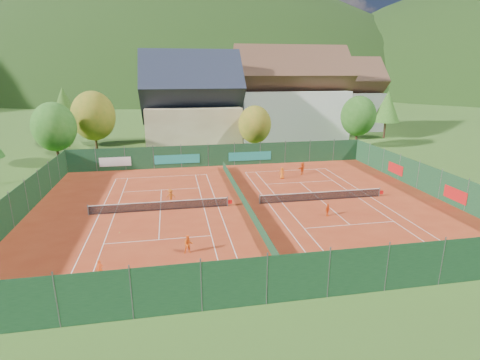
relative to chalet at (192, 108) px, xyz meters
name	(u,v)px	position (x,y,z in m)	size (l,w,h in m)	color
ground	(244,205)	(3.00, -30.00, -6.64)	(600.00, 600.00, 0.00)	#2F561B
clay_pad	(244,205)	(3.00, -30.00, -6.62)	(40.00, 32.00, 0.01)	#A33318
court_markings_left	(160,211)	(-5.00, -30.00, -6.61)	(11.03, 23.83, 0.00)	white
court_markings_right	(321,200)	(11.00, -30.00, -6.61)	(11.03, 23.83, 0.00)	white
tennis_net_left	(162,205)	(-4.85, -30.00, -6.12)	(13.30, 0.10, 1.02)	#59595B
tennis_net_right	(323,195)	(11.15, -30.00, -6.12)	(13.30, 0.10, 1.02)	#59595B
court_divider	(244,200)	(3.00, -30.00, -6.12)	(0.03, 28.80, 1.00)	#12341E
fence_north	(218,156)	(2.54, -14.01, -5.16)	(40.00, 0.10, 3.00)	#153A1F
fence_south	(298,277)	(3.00, -46.00, -5.12)	(40.00, 0.04, 3.00)	#14371D
fence_west	(19,204)	(-17.00, -30.00, -5.12)	(0.04, 32.00, 3.00)	#153A1C
fence_east	(428,180)	(23.00, -29.95, -5.14)	(0.09, 32.00, 3.00)	#14391F
chalet	(192,108)	(0.00, 0.00, 0.00)	(16.20, 12.00, 16.00)	beige
hotel_block_a	(290,99)	(19.00, 6.00, 0.76)	(21.60, 11.00, 17.25)	silver
hotel_block_b	(340,99)	(33.00, 14.00, -0.01)	(17.28, 10.00, 15.50)	silver
tree_west_front	(54,127)	(-19.00, -10.00, -1.23)	(5.72, 5.72, 8.69)	#432D18
tree_west_mid	(93,116)	(-15.00, -4.00, -0.56)	(6.44, 6.44, 9.78)	#412D17
tree_west_back	(64,107)	(-21.00, 4.00, 0.11)	(5.60, 5.60, 10.00)	#4C2B1B
tree_center	(255,125)	(9.00, -8.00, -1.91)	(5.01, 5.01, 7.60)	#442B18
tree_east_front	(358,116)	(27.00, -6.00, -1.23)	(5.72, 5.72, 8.69)	#4A2C1A
tree_east_mid	(387,106)	(37.00, 2.00, -0.56)	(5.04, 5.04, 9.00)	#452818
tree_east_back	(330,100)	(29.00, 10.00, 0.12)	(7.15, 7.15, 10.86)	#453018
mountain_backdrop	(221,145)	(31.54, 203.48, -46.26)	(820.00, 530.00, 242.00)	black
ball_hopper	(439,251)	(14.38, -42.98, -6.07)	(0.34, 0.34, 0.80)	slate
loose_ball_0	(120,233)	(-8.16, -34.50, -6.59)	(0.07, 0.07, 0.07)	#CCD833
loose_ball_1	(330,249)	(7.44, -40.42, -6.59)	(0.07, 0.07, 0.07)	#CCD833
player_left_near	(100,269)	(-8.50, -41.40, -6.00)	(0.45, 0.30, 1.24)	#F14B15
player_left_mid	(188,244)	(-2.83, -39.04, -5.93)	(0.68, 0.53, 1.40)	orange
player_left_far	(171,196)	(-3.99, -27.85, -5.93)	(0.90, 0.52, 1.39)	#CB5612
player_right_near	(328,210)	(9.90, -34.12, -6.02)	(0.71, 0.30, 1.21)	#EA5014
player_right_far_a	(282,173)	(9.36, -21.69, -5.92)	(0.69, 0.45, 1.42)	orange
player_right_far_b	(302,168)	(12.41, -20.27, -5.85)	(1.43, 0.46, 1.55)	#E25014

